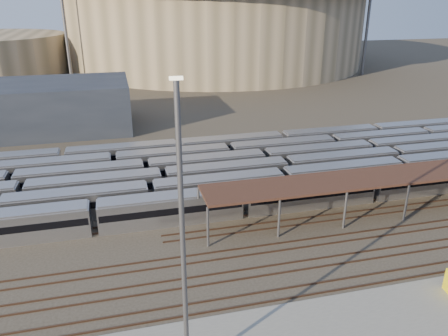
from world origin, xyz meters
TOP-DOWN VIEW (x-y plane):
  - ground at (0.00, 0.00)m, footprint 420.00×420.00m
  - subway_trains at (1.74, 18.50)m, footprint 126.63×23.90m
  - inspection_shed at (22.00, 4.00)m, footprint 60.30×6.00m
  - empty_tracks at (0.00, -5.00)m, footprint 170.00×9.62m
  - stadium at (25.00, 140.00)m, footprint 124.00×124.00m
  - service_building at (-35.00, 55.00)m, footprint 42.00×20.00m
  - floodlight_0 at (-30.00, 110.00)m, footprint 4.00×1.00m
  - floodlight_2 at (70.00, 100.00)m, footprint 4.00×1.00m
  - floodlight_3 at (-10.00, 160.00)m, footprint 4.00×1.00m
  - yard_light_pole at (-13.35, -16.04)m, footprint 0.81×0.36m

SIDE VIEW (x-z plane):
  - ground at x=0.00m, z-range 0.00..0.00m
  - empty_tracks at x=0.00m, z-range 0.00..0.18m
  - subway_trains at x=1.74m, z-range 0.00..3.60m
  - inspection_shed at x=22.00m, z-range 2.33..7.63m
  - service_building at x=-35.00m, z-range 0.00..10.00m
  - yard_light_pole at x=-13.35m, z-range 0.28..22.69m
  - stadium at x=25.00m, z-range 0.22..32.72m
  - floodlight_0 at x=-30.00m, z-range 1.45..39.85m
  - floodlight_2 at x=70.00m, z-range 1.45..39.85m
  - floodlight_3 at x=-10.00m, z-range 1.45..39.85m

